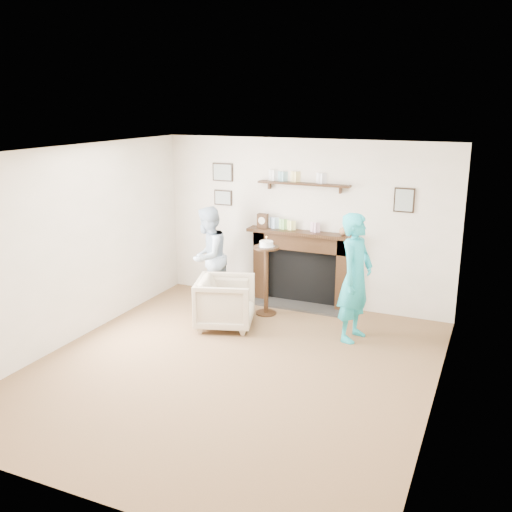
# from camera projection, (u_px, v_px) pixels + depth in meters

# --- Properties ---
(ground) EXTENTS (5.00, 5.00, 0.00)m
(ground) POSITION_uv_depth(u_px,v_px,m) (232.00, 368.00, 6.66)
(ground) COLOR brown
(ground) RESTS_ON ground
(room_shell) EXTENTS (4.54, 5.02, 2.52)m
(room_shell) POSITION_uv_depth(u_px,v_px,m) (256.00, 221.00, 6.85)
(room_shell) COLOR beige
(room_shell) RESTS_ON ground
(armchair) EXTENTS (0.96, 0.95, 0.70)m
(armchair) POSITION_uv_depth(u_px,v_px,m) (226.00, 326.00, 7.91)
(armchair) COLOR #BFB08E
(armchair) RESTS_ON ground
(man) EXTENTS (0.59, 0.75, 1.52)m
(man) POSITION_uv_depth(u_px,v_px,m) (209.00, 304.00, 8.76)
(man) COLOR #CADEFD
(man) RESTS_ON ground
(woman) EXTENTS (0.51, 0.67, 1.67)m
(woman) POSITION_uv_depth(u_px,v_px,m) (352.00, 338.00, 7.51)
(woman) COLOR teal
(woman) RESTS_ON ground
(pedestal_table) EXTENTS (0.37, 0.37, 1.17)m
(pedestal_table) POSITION_uv_depth(u_px,v_px,m) (266.00, 267.00, 8.19)
(pedestal_table) COLOR black
(pedestal_table) RESTS_ON ground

